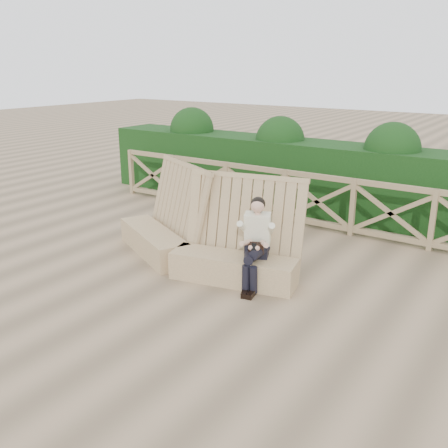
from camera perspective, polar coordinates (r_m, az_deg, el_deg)
The scene contains 5 objects.
ground at distance 7.21m, azimuth -1.31°, elevation -7.75°, with size 60.00×60.00×0.00m, color brown.
bench at distance 8.00m, azimuth -3.40°, elevation -2.11°, with size 3.69×1.52×1.55m.
woman at distance 7.19m, azimuth 3.66°, elevation -1.80°, with size 0.52×0.84×1.31m.
guardrail at distance 9.89m, azimuth 10.59°, elevation 2.55°, with size 10.10×0.09×1.10m.
hedge at distance 10.93m, azimuth 13.24°, elevation 4.88°, with size 12.00×1.20×1.50m, color black.
Camera 1 is at (3.81, -5.27, 3.11)m, focal length 40.00 mm.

